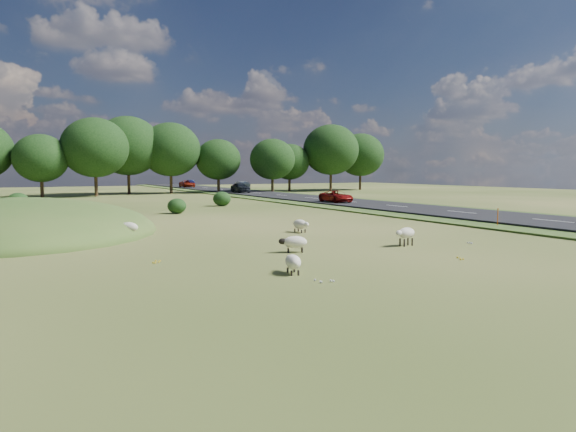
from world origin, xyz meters
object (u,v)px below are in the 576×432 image
Objects in this scene: sheep_3 at (406,233)px; car_1 at (187,184)px; sheep_2 at (293,262)px; car_0 at (241,186)px; car_3 at (189,183)px; sheep_4 at (294,242)px; car_2 at (336,196)px; sheep_0 at (128,227)px; marker_post at (498,218)px; sheep_1 at (300,224)px; car_6 at (240,188)px.

car_1 reaches higher than sheep_3.
car_0 is at bearing -6.86° from sheep_2.
sheep_4 is at bearing 75.83° from car_3.
sheep_4 is 0.30× the size of car_2.
car_0 is at bearing -85.83° from sheep_4.
sheep_0 reaches higher than sheep_4.
sheep_3 is at bearing -161.04° from marker_post.
sheep_4 is (-3.81, -6.26, -0.01)m from sheep_1.
marker_post is at bearing -92.00° from car_1.
car_0 reaches higher than sheep_3.
car_6 is at bearing -90.00° from car_1.
car_3 is (0.00, 29.67, -0.13)m from car_0.
car_3 reaches higher than marker_post.
car_3 is at bearing -63.58° from sheep_0.
sheep_1 is (9.47, -1.61, -0.16)m from sheep_0.
marker_post is at bearing -145.27° from sheep_4.
car_2 is at bearing -90.00° from car_1.
sheep_4 is at bearing -14.94° from sheep_2.
car_2 reaches higher than sheep_4.
car_2 is (21.38, 29.88, 0.43)m from sheep_2.
car_1 is at bearing -78.39° from car_0.
sheep_4 is (5.66, -7.87, -0.17)m from sheep_0.
sheep_1 is at bearing -101.79° from car_1.
sheep_4 is 0.31× the size of car_3.
sheep_2 is at bearing 85.52° from sheep_4.
sheep_0 is 50.72m from car_6.
car_1 is at bearing -0.06° from sheep_2.
marker_post is 22.63m from sheep_0.
sheep_0 is at bearing 61.74° from car_0.
car_1 is at bearing -63.62° from sheep_0.
car_2 is at bearing 83.83° from car_0.
sheep_0 is 0.91× the size of sheep_3.
car_6 is at bearing -73.76° from sheep_0.
car_2 is at bearing -101.75° from sheep_4.
car_1 is (19.09, 79.47, 0.45)m from sheep_4.
sheep_1 is 0.28× the size of car_1.
sheep_4 is 0.30× the size of car_6.
sheep_1 reaches higher than sheep_4.
sheep_3 is at bearing -53.25° from sheep_2.
car_0 is at bearing -72.81° from sheep_0.
car_0 reaches higher than car_2.
car_6 reaches higher than marker_post.
sheep_4 is 55.53m from car_6.
sheep_2 is 36.74m from car_2.
sheep_3 is 54.63m from car_6.
car_3 is at bearing -0.59° from sheep_2.
car_0 is at bearing 83.64° from marker_post.
marker_post reaches higher than sheep_1.
sheep_0 is at bearing -144.08° from car_2.
sheep_0 is 9.69m from sheep_4.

